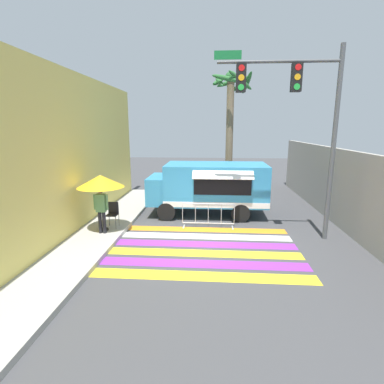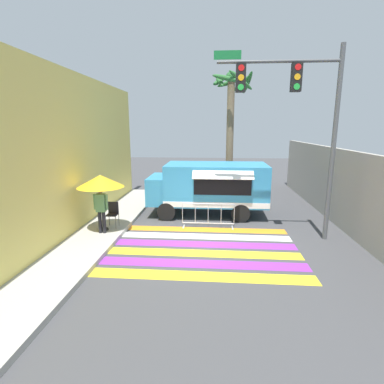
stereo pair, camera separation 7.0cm
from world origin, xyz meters
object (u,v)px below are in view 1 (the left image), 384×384
at_px(traffic_signal_pole, 298,106).
at_px(folding_chair, 113,212).
at_px(vendor_person, 101,207).
at_px(patio_umbrella, 101,181).
at_px(barricade_front, 208,216).
at_px(palm_tree, 231,114).
at_px(food_truck, 207,185).

bearing_deg(traffic_signal_pole, folding_chair, 177.38).
relative_size(traffic_signal_pole, folding_chair, 6.79).
bearing_deg(folding_chair, vendor_person, -89.90).
height_order(patio_umbrella, barricade_front, patio_umbrella).
bearing_deg(vendor_person, traffic_signal_pole, 2.49).
bearing_deg(patio_umbrella, vendor_person, -75.85).
height_order(patio_umbrella, palm_tree, palm_tree).
bearing_deg(palm_tree, barricade_front, -101.79).
relative_size(patio_umbrella, barricade_front, 1.01).
height_order(food_truck, patio_umbrella, food_truck).
xyz_separation_m(vendor_person, palm_tree, (4.90, 6.37, 3.51)).
relative_size(vendor_person, palm_tree, 0.25).
bearing_deg(palm_tree, vendor_person, -127.54).
bearing_deg(patio_umbrella, food_truck, 37.92).
bearing_deg(barricade_front, palm_tree, 78.21).
bearing_deg(palm_tree, food_truck, -110.40).
xyz_separation_m(traffic_signal_pole, barricade_front, (-2.97, 0.93, -4.16)).
bearing_deg(palm_tree, patio_umbrella, -129.29).
bearing_deg(food_truck, folding_chair, -144.87).
distance_m(food_truck, folding_chair, 4.43).
xyz_separation_m(patio_umbrella, barricade_front, (3.93, 1.07, -1.54)).
bearing_deg(folding_chair, palm_tree, 61.64).
relative_size(patio_umbrella, folding_chair, 2.17).
height_order(folding_chair, vendor_person, vendor_person).
relative_size(folding_chair, barricade_front, 0.46).
height_order(food_truck, traffic_signal_pole, traffic_signal_pole).
height_order(food_truck, barricade_front, food_truck).
xyz_separation_m(folding_chair, vendor_person, (-0.15, -0.74, 0.40)).
bearing_deg(vendor_person, folding_chair, 77.16).
bearing_deg(barricade_front, food_truck, 93.29).
height_order(vendor_person, barricade_front, vendor_person).
relative_size(traffic_signal_pole, vendor_person, 3.82).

